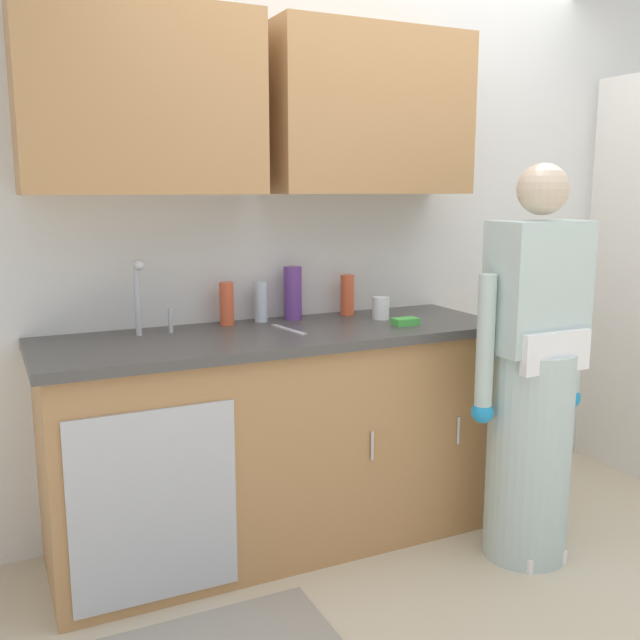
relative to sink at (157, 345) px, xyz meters
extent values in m
plane|color=beige|center=(1.05, -0.71, -0.93)|extent=(9.00, 9.00, 0.00)
cube|color=silver|center=(1.05, 0.34, 0.42)|extent=(4.80, 0.10, 2.70)
cube|color=#B27F4C|center=(0.01, 0.12, 0.92)|extent=(0.91, 0.34, 0.70)
cube|color=#B27F4C|center=(1.00, 0.12, 0.92)|extent=(0.91, 0.34, 0.70)
cube|color=#B27F4C|center=(0.50, -0.01, -0.48)|extent=(1.90, 0.60, 0.90)
cube|color=#B7BABF|center=(-0.10, -0.31, -0.52)|extent=(0.60, 0.01, 0.72)
cylinder|color=silver|center=(0.79, -0.32, -0.43)|extent=(0.01, 0.01, 0.12)
cylinder|color=silver|center=(1.21, -0.32, -0.43)|extent=(0.01, 0.01, 0.12)
cube|color=#474442|center=(0.50, -0.01, -0.01)|extent=(1.96, 0.66, 0.04)
cube|color=#B7BABF|center=(0.00, -0.01, -0.01)|extent=(0.50, 0.36, 0.03)
cylinder|color=#B7BABF|center=(-0.04, 0.14, 0.16)|extent=(0.02, 0.02, 0.30)
sphere|color=#B7BABF|center=(-0.04, 0.08, 0.30)|extent=(0.04, 0.04, 0.04)
cylinder|color=#B7BABF|center=(0.09, 0.14, 0.06)|extent=(0.02, 0.02, 0.10)
cube|color=white|center=(1.39, -0.58, -0.90)|extent=(0.20, 0.26, 0.06)
cylinder|color=#B2C6C1|center=(1.39, -0.56, -0.49)|extent=(0.34, 0.34, 0.88)
cube|color=#B2C6C1|center=(1.39, -0.56, 0.21)|extent=(0.38, 0.22, 0.52)
sphere|color=#CBB296|center=(1.39, -0.56, 0.59)|extent=(0.20, 0.20, 0.20)
cube|color=white|center=(1.39, -0.68, -0.03)|extent=(0.32, 0.04, 0.16)
cylinder|color=#B2C6C1|center=(1.16, -0.54, 0.00)|extent=(0.07, 0.07, 0.55)
sphere|color=#1E8CCC|center=(1.16, -0.54, -0.28)|extent=(0.09, 0.09, 0.09)
cylinder|color=#B2C6C1|center=(1.62, -0.54, 0.00)|extent=(0.07, 0.07, 0.55)
sphere|color=#1E8CCC|center=(1.62, -0.54, -0.28)|extent=(0.09, 0.09, 0.09)
cylinder|color=#E05933|center=(0.35, 0.20, 0.11)|extent=(0.06, 0.06, 0.19)
cylinder|color=#E05933|center=(0.94, 0.20, 0.11)|extent=(0.06, 0.06, 0.19)
cylinder|color=#66388C|center=(0.67, 0.21, 0.13)|extent=(0.08, 0.08, 0.24)
cylinder|color=silver|center=(0.52, 0.22, 0.10)|extent=(0.06, 0.06, 0.18)
cylinder|color=white|center=(1.03, 0.04, 0.06)|extent=(0.08, 0.08, 0.10)
cube|color=silver|center=(0.55, -0.02, 0.02)|extent=(0.06, 0.24, 0.01)
cube|color=#4CBF4C|center=(1.06, -0.13, 0.03)|extent=(0.11, 0.07, 0.03)
camera|label=1|loc=(-0.60, -2.72, 0.60)|focal=40.17mm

